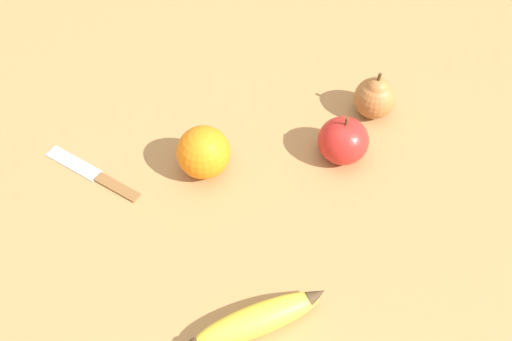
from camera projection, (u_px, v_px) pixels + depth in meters
name	position (u px, v px, depth m)	size (l,w,h in m)	color
ground_plane	(237.00, 214.00, 0.83)	(3.00, 3.00, 0.00)	#A87A47
banana	(259.00, 319.00, 0.71)	(0.08, 0.17, 0.04)	yellow
orange	(204.00, 152.00, 0.85)	(0.08, 0.08, 0.08)	orange
pear	(375.00, 96.00, 0.92)	(0.06, 0.06, 0.08)	#A36633
apple	(343.00, 141.00, 0.87)	(0.07, 0.07, 0.08)	red
paring_knife	(96.00, 175.00, 0.87)	(0.12, 0.14, 0.01)	silver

